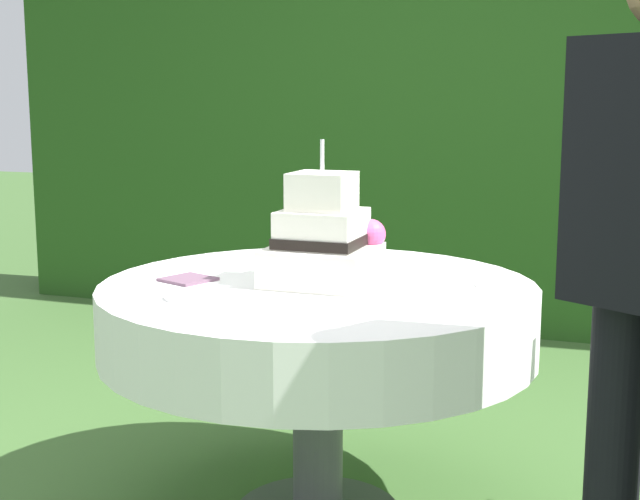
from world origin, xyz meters
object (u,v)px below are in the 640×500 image
(wedding_cake, at_px, (324,241))
(serving_plate_far, at_px, (496,284))
(napkin_stack, at_px, (188,279))
(serving_plate_near, at_px, (345,259))
(cake_table, at_px, (318,320))
(serving_plate_left, at_px, (187,296))

(wedding_cake, xyz_separation_m, serving_plate_far, (0.48, 0.13, -0.12))
(napkin_stack, bearing_deg, wedding_cake, 15.22)
(serving_plate_near, relative_size, napkin_stack, 0.81)
(cake_table, relative_size, napkin_stack, 9.66)
(serving_plate_near, bearing_deg, cake_table, -83.64)
(serving_plate_near, height_order, serving_plate_left, same)
(cake_table, xyz_separation_m, serving_plate_near, (-0.04, 0.38, 0.12))
(serving_plate_near, height_order, serving_plate_far, same)
(cake_table, xyz_separation_m, serving_plate_left, (-0.27, -0.31, 0.12))
(napkin_stack, bearing_deg, serving_plate_left, -62.47)
(cake_table, xyz_separation_m, napkin_stack, (-0.38, -0.10, 0.12))
(serving_plate_far, bearing_deg, serving_plate_near, 156.33)
(serving_plate_far, relative_size, napkin_stack, 0.87)
(serving_plate_left, bearing_deg, serving_plate_far, 30.49)
(wedding_cake, distance_m, serving_plate_far, 0.51)
(wedding_cake, height_order, serving_plate_left, wedding_cake)
(wedding_cake, relative_size, napkin_stack, 3.16)
(serving_plate_left, bearing_deg, wedding_cake, 48.46)
(cake_table, relative_size, serving_plate_far, 11.06)
(cake_table, height_order, wedding_cake, wedding_cake)
(cake_table, relative_size, wedding_cake, 3.05)
(cake_table, height_order, serving_plate_near, serving_plate_near)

